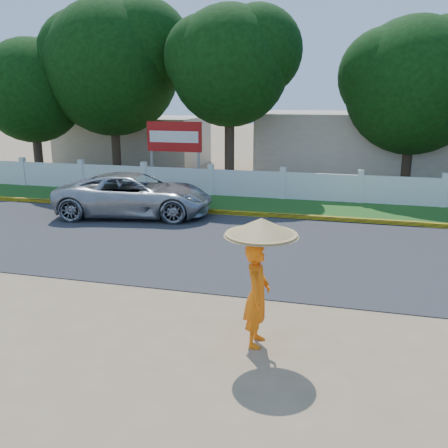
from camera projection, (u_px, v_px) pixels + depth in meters
name	position (u px, v px, depth m)	size (l,w,h in m)	color
ground	(198.00, 314.00, 9.65)	(120.00, 120.00, 0.00)	#9E8460
road	(247.00, 247.00, 13.86)	(60.00, 7.00, 0.02)	#38383A
grass_verge	(277.00, 206.00, 18.76)	(60.00, 3.50, 0.03)	#2D601E
curb	(269.00, 215.00, 17.16)	(40.00, 0.18, 0.16)	yellow
fence	(283.00, 186.00, 19.98)	(40.00, 0.10, 1.10)	silver
building_near	(361.00, 145.00, 25.33)	(10.00, 6.00, 3.20)	#B7AD99
building_far	(134.00, 141.00, 29.53)	(8.00, 5.00, 2.80)	#B7AD99
vehicle	(135.00, 195.00, 17.24)	(2.46, 5.35, 1.49)	#A4A8AC
monk_with_parasol	(259.00, 264.00, 8.16)	(1.22, 1.22, 2.22)	orange
billboard	(174.00, 140.00, 21.84)	(2.50, 0.13, 2.95)	gray
tree_row	(415.00, 66.00, 20.35)	(39.37, 7.51, 9.75)	#473828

